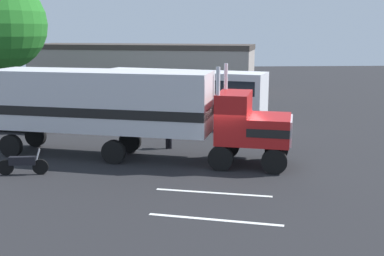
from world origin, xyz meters
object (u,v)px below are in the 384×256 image
at_px(parked_bus, 183,91).
at_px(motorcycle, 23,164).
at_px(semi_truck, 123,106).
at_px(person_bystander, 169,132).
at_px(parked_car, 18,117).
at_px(tree_left, 0,24).

distance_m(parked_bus, motorcycle, 13.65).
xyz_separation_m(semi_truck, person_bystander, (2.15, 1.61, -1.63)).
relative_size(parked_bus, parked_car, 2.34).
xyz_separation_m(parked_bus, parked_car, (-10.20, -2.15, -1.26)).
bearing_deg(tree_left, semi_truck, -56.01).
height_order(parked_bus, tree_left, tree_left).
bearing_deg(person_bystander, motorcycle, -146.61).
height_order(parked_bus, motorcycle, parked_bus).
xyz_separation_m(semi_truck, motorcycle, (-4.07, -2.48, -2.04)).
bearing_deg(parked_bus, semi_truck, -109.74).
bearing_deg(semi_truck, tree_left, 123.99).
relative_size(parked_car, motorcycle, 2.24).
bearing_deg(parked_car, parked_bus, 11.89).
xyz_separation_m(person_bystander, tree_left, (-12.61, 13.91, 5.58)).
height_order(person_bystander, parked_car, person_bystander).
relative_size(parked_bus, motorcycle, 5.25).
distance_m(semi_truck, person_bystander, 3.14).
relative_size(person_bystander, parked_car, 0.34).
xyz_separation_m(person_bystander, motorcycle, (-6.21, -4.10, -0.41)).
distance_m(motorcycle, tree_left, 20.03).
distance_m(parked_bus, parked_car, 10.50).
bearing_deg(semi_truck, motorcycle, -148.59).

